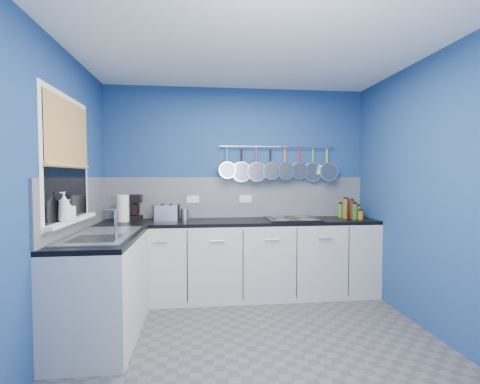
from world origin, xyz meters
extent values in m
cube|color=#47474C|center=(0.00, 0.00, -0.01)|extent=(3.20, 3.00, 0.02)
cube|color=white|center=(0.00, 0.00, 2.51)|extent=(3.20, 3.00, 0.02)
cube|color=navy|center=(0.00, 1.51, 1.25)|extent=(3.20, 0.02, 2.50)
cube|color=navy|center=(0.00, -1.51, 1.25)|extent=(3.20, 0.02, 2.50)
cube|color=navy|center=(-1.61, 0.00, 1.25)|extent=(0.02, 3.00, 2.50)
cube|color=navy|center=(1.61, 0.00, 1.25)|extent=(0.02, 3.00, 2.50)
cube|color=#9A9DA8|center=(0.00, 1.49, 1.15)|extent=(3.20, 0.02, 0.50)
cube|color=#9A9DA8|center=(-1.59, 0.60, 1.15)|extent=(0.02, 1.80, 0.50)
cube|color=#B7B5B0|center=(0.00, 1.20, 0.43)|extent=(3.20, 0.60, 0.86)
cube|color=black|center=(0.00, 1.20, 0.88)|extent=(3.20, 0.60, 0.04)
cube|color=#B7B5B0|center=(-1.30, 0.30, 0.43)|extent=(0.60, 1.20, 0.86)
cube|color=black|center=(-1.30, 0.30, 0.88)|extent=(0.60, 1.20, 0.04)
cube|color=white|center=(-1.58, 0.30, 1.55)|extent=(0.01, 1.00, 1.10)
cube|color=black|center=(-1.57, 0.30, 1.55)|extent=(0.01, 0.90, 1.00)
cube|color=tan|center=(-1.56, 0.30, 1.77)|extent=(0.01, 0.90, 0.55)
cube|color=white|center=(-1.55, 0.30, 1.04)|extent=(0.10, 0.98, 0.03)
cube|color=silver|center=(-1.30, 0.30, 0.90)|extent=(0.50, 0.95, 0.01)
cube|color=white|center=(-0.55, 1.48, 1.13)|extent=(0.15, 0.01, 0.09)
cube|color=white|center=(0.10, 1.48, 1.13)|extent=(0.15, 0.01, 0.09)
cylinder|color=silver|center=(0.50, 1.45, 1.78)|extent=(1.45, 0.02, 0.02)
imported|color=white|center=(-1.53, 0.09, 1.17)|extent=(0.11, 0.11, 0.24)
imported|color=white|center=(-1.53, 0.19, 1.14)|extent=(0.10, 0.10, 0.17)
cylinder|color=white|center=(-1.33, 1.22, 1.05)|extent=(0.16, 0.16, 0.30)
cube|color=silver|center=(-0.85, 1.28, 0.99)|extent=(0.29, 0.17, 0.18)
cylinder|color=silver|center=(-0.64, 1.25, 0.97)|extent=(0.12, 0.12, 0.14)
cube|color=black|center=(0.63, 1.22, 0.91)|extent=(0.61, 0.54, 0.01)
cylinder|color=black|center=(1.43, 1.33, 0.98)|extent=(0.07, 0.07, 0.17)
cylinder|color=brown|center=(1.35, 1.31, 1.01)|extent=(0.07, 0.07, 0.22)
cylinder|color=#3F721E|center=(1.28, 1.34, 0.98)|extent=(0.06, 0.06, 0.17)
cylinder|color=olive|center=(1.45, 1.21, 0.97)|extent=(0.05, 0.05, 0.15)
cylinder|color=#4C190C|center=(1.37, 1.21, 1.01)|extent=(0.05, 0.05, 0.22)
cylinder|color=brown|center=(1.29, 1.21, 1.02)|extent=(0.06, 0.06, 0.24)
cylinder|color=#8C5914|center=(1.44, 1.12, 0.95)|extent=(0.07, 0.07, 0.10)
cylinder|color=#265919|center=(1.37, 1.13, 0.99)|extent=(0.06, 0.06, 0.18)
camera|label=1|loc=(-0.44, -2.74, 1.41)|focal=25.54mm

